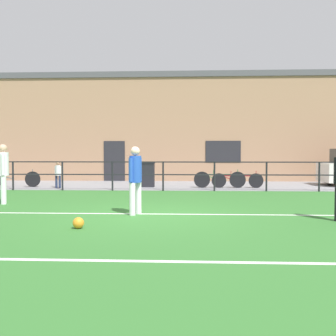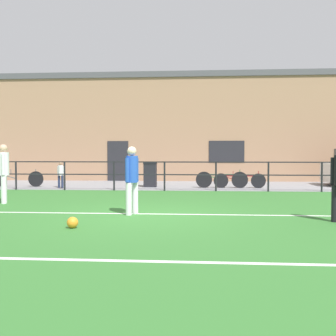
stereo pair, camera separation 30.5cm
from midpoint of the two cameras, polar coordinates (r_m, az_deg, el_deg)
name	(u,v)px [view 2 (the right image)]	position (r m, az deg, el deg)	size (l,w,h in m)	color
ground	(144,216)	(9.40, -2.59, -7.00)	(60.00, 44.00, 0.04)	#33702D
field_line_touchline	(145,214)	(9.58, -2.46, -6.69)	(36.00, 0.11, 0.00)	white
field_line_hash	(106,260)	(5.58, -7.50, -13.21)	(36.00, 0.11, 0.00)	white
pavement_strip	(169,185)	(17.81, 0.64, -2.53)	(48.00, 5.00, 0.02)	gray
perimeter_fence	(165,172)	(15.27, 0.06, -0.55)	(36.07, 0.07, 1.15)	black
clubhouse_facade	(174,128)	(21.48, 1.26, 5.87)	(28.00, 2.56, 5.69)	#A37A5B
player_striker	(4,170)	(12.41, -22.19, -0.25)	(0.30, 0.44, 1.74)	white
player_winger	(132,176)	(9.41, -4.36, -1.17)	(0.29, 0.40, 1.64)	white
soccer_ball_match	(73,223)	(7.97, -12.67, -7.76)	(0.22, 0.22, 0.22)	orange
spectator_child	(61,173)	(16.94, -14.89, -0.70)	(0.29, 0.19, 1.10)	#232D4C
bicycle_parked_0	(17,179)	(18.13, -20.67, -1.45)	(2.31, 0.04, 0.76)	black
bicycle_parked_2	(239,180)	(16.56, 10.90, -1.78)	(2.15, 0.04, 0.71)	black
bicycle_parked_3	(222,179)	(16.49, 8.36, -1.67)	(2.17, 0.04, 0.77)	black
trash_bin_0	(150,174)	(16.83, -2.09, -0.92)	(0.56, 0.48, 1.08)	black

